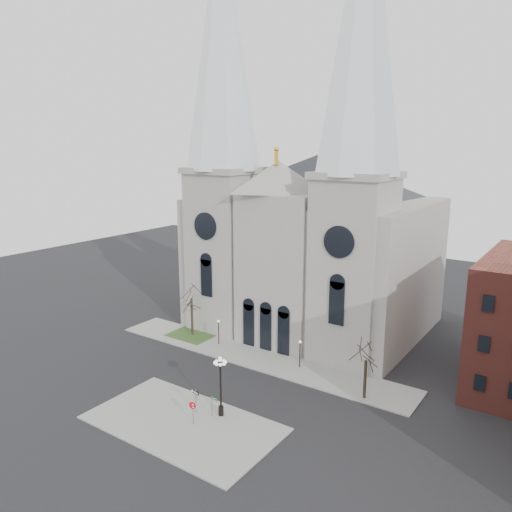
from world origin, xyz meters
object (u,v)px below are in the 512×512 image
Objects in this scene: one_way_sign at (196,397)px; stop_sign at (193,408)px; globe_lamp at (220,379)px; street_name_sign at (213,404)px.

stop_sign is at bearing -44.60° from one_way_sign.
stop_sign is 0.97× the size of one_way_sign.
globe_lamp is at bearing 33.60° from one_way_sign.
stop_sign is at bearing -112.44° from globe_lamp.
street_name_sign is (-0.50, -0.63, -2.52)m from globe_lamp.
one_way_sign reaches higher than street_name_sign.
one_way_sign is (-1.19, 1.74, -0.07)m from stop_sign.
globe_lamp is (1.11, 2.70, 2.09)m from stop_sign.
one_way_sign is (-2.31, -0.96, -2.16)m from globe_lamp.
stop_sign is 3.59m from globe_lamp.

